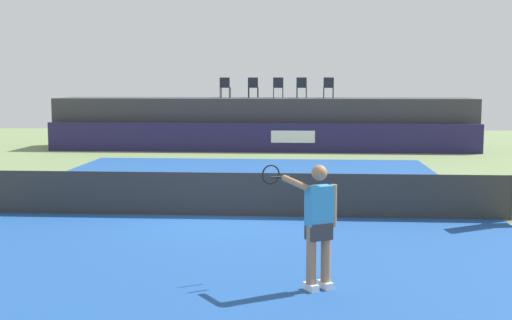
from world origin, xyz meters
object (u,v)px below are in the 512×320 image
at_px(spectator_chair_center, 278,87).
at_px(tennis_ball, 294,185).
at_px(tennis_player, 317,222).
at_px(spectator_chair_left, 253,87).
at_px(spectator_chair_far_right, 329,87).
at_px(spectator_chair_far_left, 225,87).
at_px(spectator_chair_right, 302,87).

xyz_separation_m(spectator_chair_center, tennis_ball, (0.87, -10.84, -2.66)).
bearing_deg(tennis_player, spectator_chair_left, 96.74).
bearing_deg(spectator_chair_center, spectator_chair_far_right, 0.11).
height_order(spectator_chair_center, spectator_chair_far_right, same).
bearing_deg(spectator_chair_far_left, spectator_chair_center, -4.80).
bearing_deg(spectator_chair_far_right, spectator_chair_right, 176.12).
distance_m(spectator_chair_left, spectator_chair_far_right, 3.29).
distance_m(spectator_chair_center, spectator_chair_right, 1.02).
bearing_deg(tennis_ball, spectator_chair_left, 100.11).
xyz_separation_m(spectator_chair_right, spectator_chair_far_right, (1.16, -0.08, 0.00)).
distance_m(spectator_chair_far_left, spectator_chair_left, 1.24).
xyz_separation_m(spectator_chair_far_left, tennis_ball, (3.21, -11.04, -2.66)).
bearing_deg(spectator_chair_left, spectator_chair_center, -11.89).
relative_size(spectator_chair_far_left, tennis_ball, 13.06).
bearing_deg(spectator_chair_far_right, spectator_chair_far_left, 177.56).
bearing_deg(spectator_chair_center, spectator_chair_far_left, 175.20).
xyz_separation_m(spectator_chair_center, tennis_player, (1.32, -20.32, -1.73)).
distance_m(spectator_chair_center, tennis_player, 20.43).
height_order(spectator_chair_far_left, spectator_chair_left, same).
xyz_separation_m(spectator_chair_far_left, tennis_player, (3.66, -20.51, -1.73)).
relative_size(spectator_chair_center, spectator_chair_right, 1.00).
bearing_deg(spectator_chair_center, spectator_chair_right, 4.68).
relative_size(spectator_chair_left, spectator_chair_right, 1.00).
bearing_deg(tennis_ball, tennis_player, -87.26).
height_order(spectator_chair_left, tennis_ball, spectator_chair_left).
bearing_deg(tennis_player, spectator_chair_far_right, 87.60).
relative_size(spectator_chair_far_right, tennis_ball, 13.06).
bearing_deg(tennis_ball, spectator_chair_right, 89.24).
xyz_separation_m(spectator_chair_left, spectator_chair_right, (2.12, -0.15, 0.00)).
bearing_deg(spectator_chair_far_left, spectator_chair_far_right, -2.44).
bearing_deg(tennis_player, spectator_chair_center, 93.72).
distance_m(spectator_chair_left, tennis_player, 20.77).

